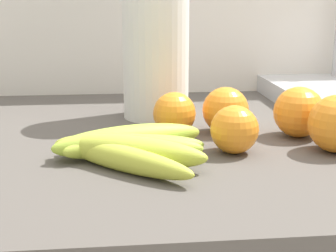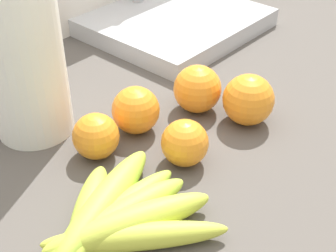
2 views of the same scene
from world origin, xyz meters
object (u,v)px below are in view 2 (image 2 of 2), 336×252
(orange_far_right, at_px, (185,143))
(paper_towel_roll, at_px, (22,52))
(orange_front, at_px, (136,110))
(banana_bunch, at_px, (116,216))
(sink_basin, at_px, (173,20))
(orange_back_right, at_px, (197,89))
(orange_center, at_px, (96,136))
(orange_right, at_px, (248,100))

(orange_far_right, xyz_separation_m, paper_towel_roll, (-0.09, 0.23, 0.10))
(orange_front, distance_m, orange_far_right, 0.11)
(banana_bunch, distance_m, paper_towel_roll, 0.28)
(paper_towel_roll, xyz_separation_m, sink_basin, (0.43, 0.08, -0.11))
(orange_front, xyz_separation_m, orange_far_right, (-0.01, -0.11, -0.00))
(orange_back_right, xyz_separation_m, sink_basin, (0.22, 0.24, -0.02))
(orange_front, distance_m, orange_center, 0.08)
(orange_back_right, xyz_separation_m, paper_towel_roll, (-0.21, 0.16, 0.10))
(banana_bunch, height_order, orange_right, orange_right)
(sink_basin, bearing_deg, orange_center, -153.31)
(orange_right, relative_size, orange_far_right, 1.20)
(orange_back_right, height_order, paper_towel_roll, paper_towel_roll)
(orange_right, bearing_deg, orange_center, 151.89)
(banana_bunch, bearing_deg, orange_center, 57.33)
(orange_center, distance_m, sink_basin, 0.45)
(banana_bunch, relative_size, paper_towel_roll, 0.74)
(orange_right, height_order, orange_center, orange_right)
(orange_back_right, height_order, sink_basin, sink_basin)
(paper_towel_roll, bearing_deg, banana_bunch, -103.81)
(sink_basin, bearing_deg, orange_far_right, -137.13)
(orange_far_right, bearing_deg, orange_center, 124.28)
(banana_bunch, height_order, orange_center, orange_center)
(orange_back_right, distance_m, sink_basin, 0.32)
(orange_back_right, bearing_deg, sink_basin, 47.89)
(banana_bunch, bearing_deg, paper_towel_roll, 76.19)
(orange_front, bearing_deg, paper_towel_roll, 130.06)
(orange_front, distance_m, orange_back_right, 0.11)
(banana_bunch, xyz_separation_m, orange_right, (0.30, 0.01, 0.02))
(orange_front, relative_size, orange_far_right, 1.09)
(banana_bunch, relative_size, orange_front, 2.97)
(orange_back_right, bearing_deg, orange_right, -72.77)
(paper_towel_roll, distance_m, sink_basin, 0.45)
(banana_bunch, relative_size, orange_center, 3.24)
(banana_bunch, height_order, orange_far_right, orange_far_right)
(banana_bunch, bearing_deg, orange_right, 1.64)
(orange_right, height_order, orange_far_right, orange_right)
(orange_back_right, relative_size, sink_basin, 0.23)
(orange_back_right, bearing_deg, paper_towel_roll, 143.53)
(sink_basin, bearing_deg, orange_right, -120.65)
(orange_front, xyz_separation_m, paper_towel_roll, (-0.10, 0.12, 0.10))
(orange_center, bearing_deg, orange_back_right, -9.99)
(orange_back_right, bearing_deg, orange_center, 170.01)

